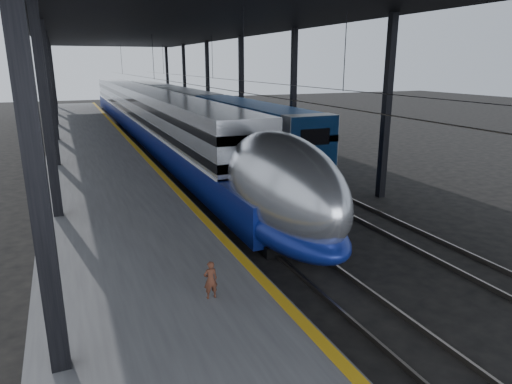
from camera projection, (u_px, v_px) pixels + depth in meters
ground at (244, 264)px, 15.79m from camera, size 160.00×160.00×0.00m
platform at (94, 155)px, 32.07m from camera, size 6.00×80.00×1.00m
yellow_strip at (134, 145)px, 32.98m from camera, size 0.30×80.00×0.01m
rails at (203, 152)px, 35.18m from camera, size 6.52×80.00×0.16m
canopy at (163, 27)px, 31.75m from camera, size 18.00×75.00×9.47m
tgv_train at (149, 116)px, 41.46m from camera, size 3.10×65.20×4.45m
second_train at (186, 109)px, 48.64m from camera, size 2.94×56.05×4.05m
child at (211, 280)px, 11.38m from camera, size 0.37×0.25×0.99m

